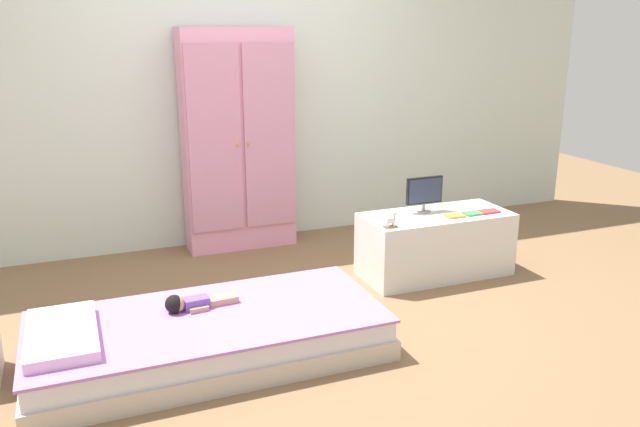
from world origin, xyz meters
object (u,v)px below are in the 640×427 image
at_px(bed, 210,336).
at_px(tv_monitor, 424,192).
at_px(book_red, 488,212).
at_px(tv_stand, 435,244).
at_px(book_orange, 455,216).
at_px(wardrobe, 238,141).
at_px(rocking_horse_toy, 391,220).
at_px(book_green, 472,213).
at_px(doll, 188,303).

height_order(bed, tv_monitor, tv_monitor).
bearing_deg(book_red, tv_stand, 163.25).
bearing_deg(book_orange, tv_monitor, 126.52).
bearing_deg(wardrobe, tv_monitor, -44.32).
relative_size(wardrobe, rocking_horse_toy, 15.75).
bearing_deg(book_orange, book_red, 0.00).
relative_size(wardrobe, tv_stand, 1.63).
bearing_deg(book_green, rocking_horse_toy, -175.19).
bearing_deg(tv_monitor, rocking_horse_toy, -147.80).
distance_m(wardrobe, book_red, 1.90).
height_order(doll, book_green, book_green).
xyz_separation_m(bed, book_orange, (1.78, 0.47, 0.33)).
xyz_separation_m(wardrobe, book_green, (1.30, -1.19, -0.39)).
xyz_separation_m(doll, rocking_horse_toy, (1.35, 0.30, 0.22)).
bearing_deg(book_green, doll, -169.97).
xyz_separation_m(bed, doll, (-0.08, 0.11, 0.15)).
bearing_deg(doll, book_red, 9.44).
distance_m(rocking_horse_toy, book_red, 0.78).
height_order(book_orange, book_green, book_green).
bearing_deg(tv_stand, book_red, -16.75).
xyz_separation_m(wardrobe, tv_stand, (1.09, -1.09, -0.61)).
xyz_separation_m(book_green, book_red, (0.13, 0.00, -0.00)).
bearing_deg(book_green, book_red, 0.00).
distance_m(tv_stand, book_red, 0.42).
height_order(doll, book_orange, book_orange).
distance_m(book_orange, book_green, 0.14).
distance_m(bed, tv_stand, 1.80).
xyz_separation_m(tv_stand, book_green, (0.21, -0.10, 0.23)).
relative_size(rocking_horse_toy, book_green, 0.91).
height_order(bed, book_green, book_green).
distance_m(doll, book_green, 2.04).
height_order(tv_stand, book_orange, book_orange).
distance_m(tv_monitor, book_orange, 0.26).
xyz_separation_m(doll, book_red, (2.13, 0.35, 0.18)).
distance_m(doll, book_red, 2.16).
distance_m(bed, rocking_horse_toy, 1.39).
bearing_deg(rocking_horse_toy, book_green, 4.81).
bearing_deg(book_orange, bed, -165.28).
bearing_deg(wardrobe, book_orange, -45.56).
height_order(tv_monitor, book_orange, tv_monitor).
distance_m(tv_stand, book_green, 0.33).
distance_m(bed, book_red, 2.12).
distance_m(bed, tv_monitor, 1.83).
bearing_deg(wardrobe, book_red, -39.70).
bearing_deg(doll, wardrobe, 65.75).
distance_m(tv_stand, tv_monitor, 0.37).
bearing_deg(bed, book_red, 12.87).
distance_m(bed, wardrobe, 1.91).
height_order(wardrobe, book_red, wardrobe).
distance_m(doll, tv_monitor, 1.83).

